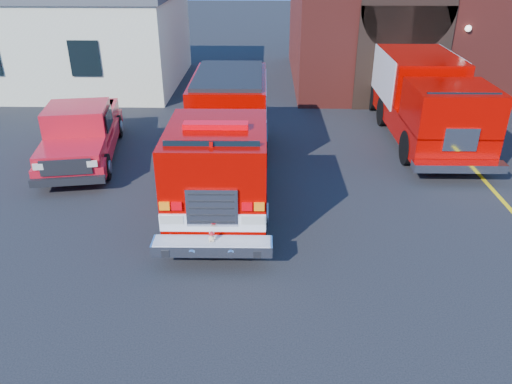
{
  "coord_description": "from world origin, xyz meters",
  "views": [
    {
      "loc": [
        0.21,
        -10.84,
        6.18
      ],
      "look_at": [
        0.0,
        -1.2,
        1.3
      ],
      "focal_mm": 35.0,
      "sensor_mm": 36.0,
      "label": 1
    }
  ],
  "objects_px": {
    "side_building": "(70,35)",
    "secondary_truck": "(423,94)",
    "fire_engine": "(225,136)",
    "pickup_truck": "(82,133)"
  },
  "relations": [
    {
      "from": "pickup_truck",
      "to": "secondary_truck",
      "type": "distance_m",
      "value": 11.41
    },
    {
      "from": "side_building",
      "to": "fire_engine",
      "type": "xyz_separation_m",
      "value": [
        8.08,
        -10.89,
        -0.85
      ]
    },
    {
      "from": "side_building",
      "to": "pickup_truck",
      "type": "xyz_separation_m",
      "value": [
        3.48,
        -9.32,
        -1.37
      ]
    },
    {
      "from": "fire_engine",
      "to": "pickup_truck",
      "type": "relative_size",
      "value": 1.51
    },
    {
      "from": "pickup_truck",
      "to": "secondary_truck",
      "type": "bearing_deg",
      "value": 12.54
    },
    {
      "from": "fire_engine",
      "to": "secondary_truck",
      "type": "distance_m",
      "value": 7.68
    },
    {
      "from": "pickup_truck",
      "to": "secondary_truck",
      "type": "xyz_separation_m",
      "value": [
        11.13,
        2.48,
        0.59
      ]
    },
    {
      "from": "side_building",
      "to": "pickup_truck",
      "type": "bearing_deg",
      "value": -69.53
    },
    {
      "from": "pickup_truck",
      "to": "secondary_truck",
      "type": "relative_size",
      "value": 0.7
    },
    {
      "from": "side_building",
      "to": "secondary_truck",
      "type": "relative_size",
      "value": 1.26
    }
  ]
}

